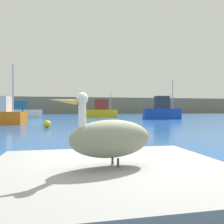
{
  "coord_description": "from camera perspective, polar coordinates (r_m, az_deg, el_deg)",
  "views": [
    {
      "loc": [
        -0.99,
        -3.6,
        1.25
      ],
      "look_at": [
        3.12,
        16.5,
        1.07
      ],
      "focal_mm": 36.92,
      "sensor_mm": 36.0,
      "label": 1
    }
  ],
  "objects": [
    {
      "name": "fishing_boat_blue",
      "position": [
        32.42,
        12.24,
        0.37
      ],
      "size": [
        5.18,
        2.12,
        5.33
      ],
      "rotation": [
        0.0,
        0.0,
        -0.12
      ],
      "color": "blue",
      "rests_on": "ground"
    },
    {
      "name": "pier_dock",
      "position": [
        3.0,
        -0.17,
        -18.43
      ],
      "size": [
        3.05,
        2.74,
        0.56
      ],
      "primitive_type": "cube",
      "color": "gray",
      "rests_on": "ground"
    },
    {
      "name": "ground_plane",
      "position": [
        3.94,
        3.77,
        -18.04
      ],
      "size": [
        260.0,
        260.0,
        0.0
      ],
      "primitive_type": "plane",
      "color": "#194C93"
    },
    {
      "name": "pelican",
      "position": [
        2.86,
        -0.39,
        -6.41
      ],
      "size": [
        1.32,
        0.69,
        0.9
      ],
      "rotation": [
        0.0,
        0.0,
        -2.91
      ],
      "color": "gray",
      "rests_on": "pier_dock"
    },
    {
      "name": "hillside_backdrop",
      "position": [
        82.44,
        -10.86,
        1.57
      ],
      "size": [
        140.0,
        10.36,
        5.54
      ],
      "primitive_type": "cube",
      "color": "#7F755B",
      "rests_on": "ground"
    },
    {
      "name": "mooring_buoy",
      "position": [
        16.88,
        -15.78,
        -2.88
      ],
      "size": [
        0.51,
        0.51,
        0.51
      ],
      "primitive_type": "sphere",
      "color": "yellow",
      "rests_on": "ground"
    },
    {
      "name": "fishing_boat_yellow",
      "position": [
        39.59,
        -2.85,
        0.35
      ],
      "size": [
        6.17,
        2.57,
        4.28
      ],
      "rotation": [
        0.0,
        0.0,
        -0.16
      ],
      "color": "yellow",
      "rests_on": "ground"
    },
    {
      "name": "fishing_boat_white",
      "position": [
        39.49,
        -22.68,
        0.07
      ],
      "size": [
        8.21,
        3.38,
        4.45
      ],
      "rotation": [
        0.0,
        0.0,
        3.3
      ],
      "color": "white",
      "rests_on": "ground"
    }
  ]
}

